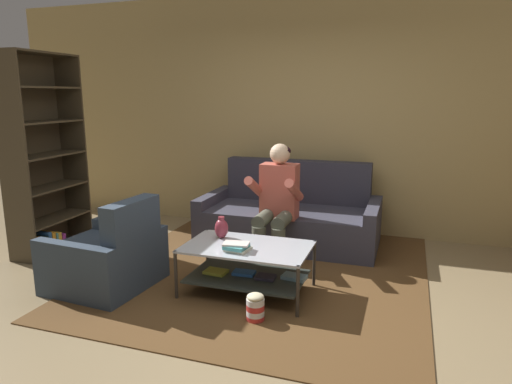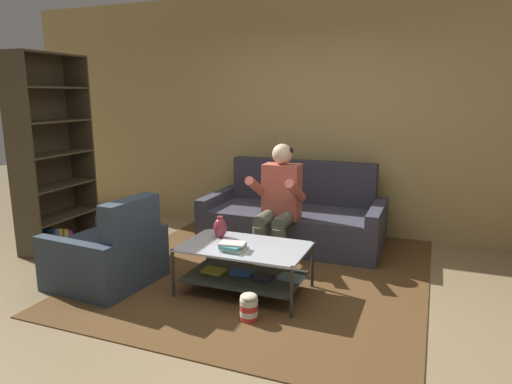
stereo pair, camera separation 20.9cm
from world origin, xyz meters
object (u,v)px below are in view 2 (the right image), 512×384
coffee_table (245,262)px  bookshelf (49,168)px  book_stack (233,247)px  person_seated_center (278,198)px  armchair (108,256)px  couch (294,218)px  popcorn_tub (249,307)px  vase (220,228)px

coffee_table → bookshelf: bookshelf is taller
coffee_table → book_stack: 0.24m
person_seated_center → armchair: bearing=-136.0°
couch → book_stack: size_ratio=8.64×
coffee_table → bookshelf: (-2.47, 0.33, 0.62)m
person_seated_center → book_stack: (-0.04, -1.04, -0.19)m
coffee_table → popcorn_tub: bearing=-64.3°
vase → popcorn_tub: (0.52, -0.59, -0.41)m
vase → armchair: 1.04m
couch → book_stack: couch is taller
book_stack → person_seated_center: bearing=87.9°
book_stack → popcorn_tub: bearing=-49.6°
vase → book_stack: bearing=-47.4°
couch → popcorn_tub: bearing=-83.2°
couch → person_seated_center: person_seated_center is taller
couch → coffee_table: bearing=-89.7°
armchair → popcorn_tub: 1.47m
couch → person_seated_center: (-0.00, -0.58, 0.36)m
armchair → popcorn_tub: armchair is taller
coffee_table → bookshelf: size_ratio=0.51×
couch → person_seated_center: size_ratio=1.67×
vase → book_stack: vase is taller
vase → bookshelf: bookshelf is taller
vase → popcorn_tub: bearing=-48.6°
couch → armchair: couch is taller
book_stack → bookshelf: size_ratio=0.11×
person_seated_center → popcorn_tub: bearing=-80.4°
coffee_table → vase: 0.41m
couch → armchair: bearing=-124.8°
person_seated_center → bookshelf: (-2.46, -0.57, 0.25)m
armchair → bookshelf: bearing=153.8°
couch → armchair: (-1.22, -1.75, -0.02)m
coffee_table → bookshelf: bearing=172.3°
couch → bookshelf: 2.78m
bookshelf → popcorn_tub: (2.69, -0.79, -0.79)m
popcorn_tub → coffee_table: bearing=115.7°
coffee_table → book_stack: book_stack is taller
person_seated_center → vase: bearing=-110.8°
person_seated_center → coffee_table: bearing=-89.5°
couch → bookshelf: bookshelf is taller
popcorn_tub → vase: bearing=131.4°
vase → popcorn_tub: 0.89m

